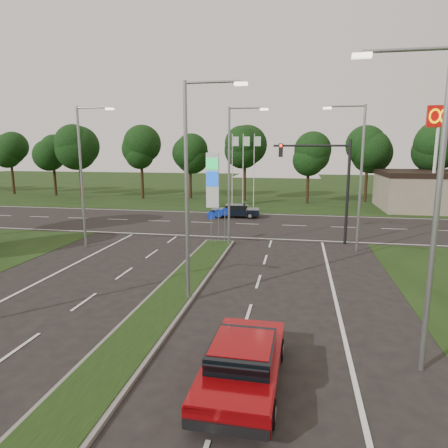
# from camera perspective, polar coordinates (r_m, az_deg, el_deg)

# --- Properties ---
(ground) EXTENTS (160.00, 160.00, 0.00)m
(ground) POSITION_cam_1_polar(r_m,az_deg,el_deg) (12.70, -16.65, -20.00)
(ground) COLOR black
(ground) RESTS_ON ground
(verge_far) EXTENTS (160.00, 50.00, 0.02)m
(verge_far) POSITION_cam_1_polar(r_m,az_deg,el_deg) (65.15, 5.97, 4.99)
(verge_far) COLOR black
(verge_far) RESTS_ON ground
(cross_road) EXTENTS (160.00, 12.00, 0.02)m
(cross_road) POSITION_cam_1_polar(r_m,az_deg,el_deg) (34.62, 1.69, 0.04)
(cross_road) COLOR black
(cross_road) RESTS_ON ground
(median_kerb) EXTENTS (2.00, 26.00, 0.12)m
(median_kerb) POSITION_cam_1_polar(r_m,az_deg,el_deg) (15.92, -9.94, -12.91)
(median_kerb) COLOR slate
(median_kerb) RESTS_ON ground
(streetlight_median_near) EXTENTS (2.53, 0.22, 9.00)m
(streetlight_median_near) POSITION_cam_1_polar(r_m,az_deg,el_deg) (16.25, -4.71, 6.02)
(streetlight_median_near) COLOR gray
(streetlight_median_near) RESTS_ON ground
(streetlight_median_far) EXTENTS (2.53, 0.22, 9.00)m
(streetlight_median_far) POSITION_cam_1_polar(r_m,az_deg,el_deg) (26.01, 1.16, 7.79)
(streetlight_median_far) COLOR gray
(streetlight_median_far) RESTS_ON ground
(streetlight_left_far) EXTENTS (2.53, 0.22, 9.00)m
(streetlight_left_far) POSITION_cam_1_polar(r_m,az_deg,el_deg) (27.28, -19.40, 7.33)
(streetlight_left_far) COLOR gray
(streetlight_left_far) RESTS_ON ground
(streetlight_right_far) EXTENTS (2.53, 0.22, 9.00)m
(streetlight_right_far) POSITION_cam_1_polar(r_m,az_deg,el_deg) (25.89, 18.59, 7.23)
(streetlight_right_far) COLOR gray
(streetlight_right_far) RESTS_ON ground
(streetlight_right_near) EXTENTS (2.53, 0.22, 9.00)m
(streetlight_right_near) POSITION_cam_1_polar(r_m,az_deg,el_deg) (12.21, 27.36, 3.33)
(streetlight_right_near) COLOR gray
(streetlight_right_near) RESTS_ON ground
(traffic_signal) EXTENTS (5.10, 0.42, 7.00)m
(traffic_signal) POSITION_cam_1_polar(r_m,az_deg,el_deg) (27.73, 14.67, 6.75)
(traffic_signal) COLOR black
(traffic_signal) RESTS_ON ground
(median_signs) EXTENTS (1.16, 1.76, 2.38)m
(median_signs) POSITION_cam_1_polar(r_m,az_deg,el_deg) (26.96, -0.82, 0.69)
(median_signs) COLOR gray
(median_signs) RESTS_ON ground
(gas_pylon) EXTENTS (5.80, 1.26, 8.00)m
(gas_pylon) POSITION_cam_1_polar(r_m,az_deg,el_deg) (43.74, -1.36, 6.49)
(gas_pylon) COLOR silver
(gas_pylon) RESTS_ON ground
(mcdonalds_sign) EXTENTS (2.20, 0.47, 10.40)m
(mcdonalds_sign) POSITION_cam_1_polar(r_m,az_deg,el_deg) (43.52, 28.25, 11.54)
(mcdonalds_sign) COLOR silver
(mcdonalds_sign) RESTS_ON ground
(treeline_far) EXTENTS (6.00, 6.00, 9.90)m
(treeline_far) POSITION_cam_1_polar(r_m,az_deg,el_deg) (49.82, 4.77, 11.15)
(treeline_far) COLOR black
(treeline_far) RESTS_ON ground
(red_sedan) EXTENTS (2.09, 4.83, 1.32)m
(red_sedan) POSITION_cam_1_polar(r_m,az_deg,el_deg) (11.46, 2.69, -19.02)
(red_sedan) COLOR maroon
(red_sedan) RESTS_ON ground
(navy_sedan) EXTENTS (4.59, 2.14, 1.23)m
(navy_sedan) POSITION_cam_1_polar(r_m,az_deg,el_deg) (37.71, 1.66, 1.94)
(navy_sedan) COLOR black
(navy_sedan) RESTS_ON ground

